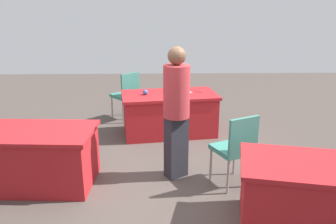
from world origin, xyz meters
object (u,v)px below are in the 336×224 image
chair_tucked_left (236,146)px  scissors_red (198,92)px  chair_near_front (127,93)px  table_mid_right (333,199)px  yarn_ball (145,92)px  table_mid_left (21,157)px  laptop_silver (180,90)px  table_foreground (169,114)px  person_attendee_browsing (176,107)px

chair_tucked_left → scissors_red: (0.26, -2.04, 0.18)m
chair_near_front → scissors_red: size_ratio=5.42×
table_mid_right → yarn_ball: (1.99, -2.78, 0.41)m
table_mid_left → yarn_ball: bearing=-131.9°
laptop_silver → scissors_red: size_ratio=2.16×
table_foreground → chair_tucked_left: bearing=112.2°
person_attendee_browsing → scissors_red: (-0.48, -1.74, -0.24)m
person_attendee_browsing → laptop_silver: person_attendee_browsing is taller
laptop_silver → table_foreground: bearing=14.0°
chair_near_front → yarn_ball: bearing=-105.7°
table_mid_left → person_attendee_browsing: person_attendee_browsing is taller
table_mid_right → chair_tucked_left: bearing=-49.6°
table_foreground → yarn_ball: size_ratio=19.23×
table_foreground → table_mid_left: size_ratio=0.92×
chair_near_front → chair_tucked_left: 3.12m
table_mid_right → chair_near_front: bearing=-56.5°
yarn_ball → scissors_red: size_ratio=0.51×
yarn_ball → scissors_red: (-0.94, -0.19, -0.04)m
table_mid_right → table_foreground: bearing=-61.1°
person_attendee_browsing → scissors_red: person_attendee_browsing is taller
chair_near_front → person_attendee_browsing: person_attendee_browsing is taller
laptop_silver → table_mid_left: bearing=24.3°
chair_tucked_left → chair_near_front: bearing=95.8°
table_mid_right → scissors_red: 3.17m
table_mid_left → yarn_ball: size_ratio=21.01×
table_foreground → table_mid_right: (-1.57, 2.84, -0.00)m
chair_near_front → person_attendee_browsing: size_ratio=0.56×
table_foreground → table_mid_right: bearing=118.9°
scissors_red → table_mid_left: bearing=-92.7°
chair_near_front → table_mid_right: bearing=-98.1°
person_attendee_browsing → yarn_ball: size_ratio=19.09×
table_mid_left → table_mid_right: 3.68m
table_foreground → laptop_silver: (-0.21, -0.12, 0.41)m
laptop_silver → yarn_ball: bearing=-0.1°
person_attendee_browsing → chair_near_front: bearing=77.1°
table_mid_right → yarn_ball: bearing=-54.4°
table_mid_left → scissors_red: 3.14m
person_attendee_browsing → table_foreground: bearing=58.7°
table_foreground → chair_near_front: chair_near_front is taller
table_mid_left → laptop_silver: size_ratio=4.97×
chair_near_front → person_attendee_browsing: (-0.87, 2.38, 0.42)m
table_foreground → table_mid_right: same height
yarn_ball → person_attendee_browsing: bearing=106.6°
chair_near_front → scissors_red: 1.50m
laptop_silver → scissors_red: 0.32m
yarn_ball → table_foreground: bearing=-171.0°
table_foreground → person_attendee_browsing: (-0.04, 1.62, 0.61)m
chair_tucked_left → laptop_silver: (0.57, -2.04, 0.22)m
chair_near_front → laptop_silver: 1.23m
table_mid_left → table_foreground: bearing=-137.7°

